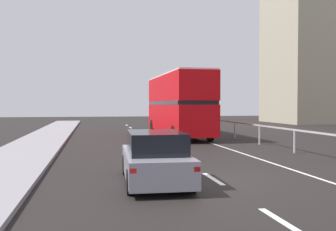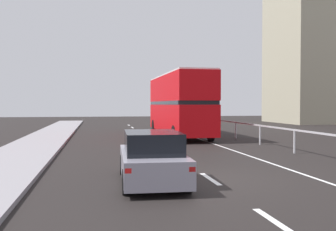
# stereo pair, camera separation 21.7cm
# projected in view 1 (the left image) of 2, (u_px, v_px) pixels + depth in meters

# --- Properties ---
(ground_plane) EXTENTS (73.33, 120.00, 0.10)m
(ground_plane) POSITION_uv_depth(u_px,v_px,m) (213.00, 181.00, 11.70)
(ground_plane) COLOR black
(lane_paint_markings) EXTENTS (3.33, 46.00, 0.01)m
(lane_paint_markings) POSITION_uv_depth(u_px,v_px,m) (198.00, 146.00, 20.81)
(lane_paint_markings) COLOR silver
(lane_paint_markings) RESTS_ON ground
(bridge_side_railing) EXTENTS (0.10, 42.00, 1.12)m
(bridge_side_railing) POSITION_uv_depth(u_px,v_px,m) (260.00, 128.00, 21.57)
(bridge_side_railing) COLOR #AFADB1
(bridge_side_railing) RESTS_ON ground
(double_decker_bus_red) EXTENTS (2.58, 11.22, 4.35)m
(double_decker_bus_red) POSITION_uv_depth(u_px,v_px,m) (178.00, 103.00, 27.23)
(double_decker_bus_red) COLOR red
(double_decker_bus_red) RESTS_ON ground
(hatchback_car_near) EXTENTS (1.91, 4.26, 1.49)m
(hatchback_car_near) POSITION_uv_depth(u_px,v_px,m) (155.00, 158.00, 11.09)
(hatchback_car_near) COLOR gray
(hatchback_car_near) RESTS_ON ground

